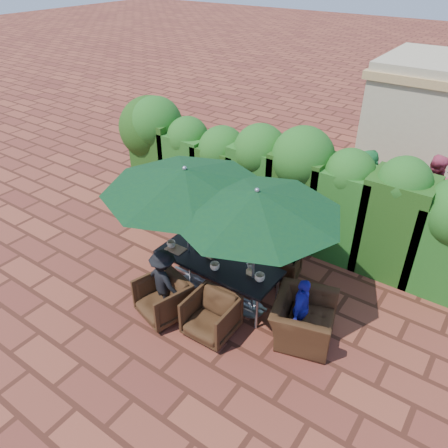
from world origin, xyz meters
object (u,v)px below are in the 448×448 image
Objects in this scene: chair_near_right at (211,315)px; chair_far_left at (209,233)px; chair_far_right at (282,264)px; umbrella_right at (257,202)px; chair_end_right at (304,314)px; chair_far_mid at (251,252)px; dining_table at (218,264)px; umbrella_left at (185,180)px; chair_near_left at (163,297)px.

chair_far_left is at bearing 126.43° from chair_near_right.
chair_far_left is 1.27× the size of chair_far_right.
umbrella_right is 2.00m from chair_end_right.
umbrella_right is at bearing 99.45° from chair_far_mid.
chair_near_right is (-0.26, -1.93, 0.05)m from chair_far_right.
umbrella_right is 3.99× the size of chair_far_right.
dining_table is 2.65× the size of chair_far_left.
chair_far_mid is 1.94m from chair_near_right.
chair_far_right is at bearing 39.50° from umbrella_left.
dining_table is at bearing 5.82° from umbrella_left.
umbrella_right is 3.16× the size of chair_far_left.
chair_far_mid is at bearing 41.80° from chair_end_right.
chair_far_mid is at bearing -10.11° from chair_far_right.
chair_far_mid is at bearing 91.83° from chair_near_left.
chair_near_left is at bearing -140.64° from umbrella_right.
dining_table is at bearing 125.77° from chair_far_left.
chair_near_left reaches higher than chair_near_right.
chair_far_right is 2.38m from chair_near_left.
chair_near_right is at bearing 119.74° from chair_far_left.
umbrella_left is 2.27m from chair_near_right.
umbrella_left reaches higher than chair_far_left.
chair_near_right is at bearing 69.84° from chair_far_right.
dining_table is at bearing 118.10° from chair_near_right.
umbrella_left is at bearing 99.80° from chair_far_left.
chair_end_right reaches higher than chair_far_right.
dining_table reaches higher than chair_far_mid.
umbrella_right is (0.76, -0.03, 1.54)m from dining_table.
umbrella_right is at bearing 73.41° from chair_end_right.
chair_near_right is (1.10, -0.81, -1.82)m from umbrella_left.
umbrella_right reaches higher than chair_far_right.
chair_near_right reaches higher than chair_far_mid.
umbrella_right is at bearing -2.05° from dining_table.
chair_near_left is (-0.51, -2.04, 0.05)m from chair_far_mid.
chair_near_right is at bearing 78.74° from chair_far_mid.
chair_far_left reaches higher than chair_far_mid.
chair_near_right is (0.41, -1.90, 0.04)m from chair_far_mid.
umbrella_right is 2.50× the size of chair_end_right.
umbrella_right is at bearing 70.80° from chair_near_right.
chair_far_left is (-1.71, 1.02, -1.78)m from umbrella_right.
chair_far_left reaches higher than chair_far_right.
umbrella_left is 1.05× the size of umbrella_right.
chair_far_left is 1.07× the size of chair_near_left.
chair_far_mid is 2.00m from chair_end_right.
chair_near_right is at bearing 24.58° from chair_near_left.
umbrella_left is 3.30× the size of chair_far_left.
umbrella_right is at bearing 55.27° from chair_near_left.
chair_far_left is 1.22× the size of chair_far_mid.
chair_far_right is (1.36, 1.12, -1.87)m from umbrella_left.
chair_far_left is at bearing 53.39° from chair_end_right.
chair_far_mid is at bearing 122.97° from umbrella_right.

